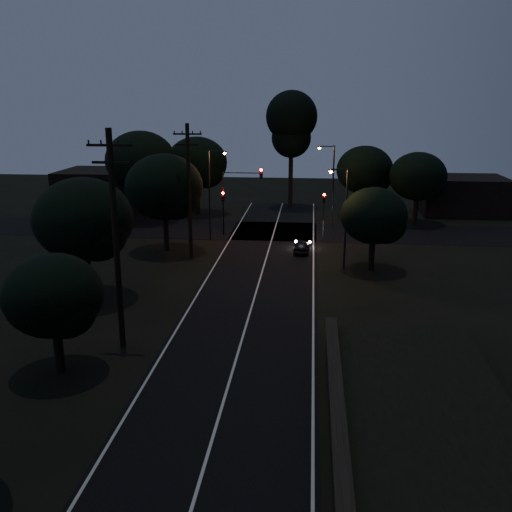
{
  "coord_description": "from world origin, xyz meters",
  "views": [
    {
      "loc": [
        3.45,
        -11.21,
        12.33
      ],
      "look_at": [
        0.0,
        24.0,
        2.5
      ],
      "focal_mm": 40.0,
      "sensor_mm": 36.0,
      "label": 1
    }
  ],
  "objects_px": {
    "signal_mast": "(241,189)",
    "streetlight_b": "(331,181)",
    "signal_left": "(223,205)",
    "streetlight_a": "(212,189)",
    "car": "(302,246)",
    "utility_pole_mid": "(116,238)",
    "utility_pole_far": "(189,189)",
    "streetlight_c": "(344,212)",
    "tall_pine": "(291,124)",
    "signal_right": "(324,207)"
  },
  "relations": [
    {
      "from": "utility_pole_far",
      "to": "streetlight_a",
      "type": "relative_size",
      "value": 1.31
    },
    {
      "from": "signal_right",
      "to": "signal_mast",
      "type": "bearing_deg",
      "value": 179.97
    },
    {
      "from": "streetlight_a",
      "to": "streetlight_c",
      "type": "relative_size",
      "value": 1.07
    },
    {
      "from": "tall_pine",
      "to": "streetlight_b",
      "type": "relative_size",
      "value": 1.65
    },
    {
      "from": "utility_pole_mid",
      "to": "signal_right",
      "type": "relative_size",
      "value": 2.68
    },
    {
      "from": "signal_right",
      "to": "streetlight_a",
      "type": "xyz_separation_m",
      "value": [
        -9.91,
        -1.99,
        1.8
      ]
    },
    {
      "from": "utility_pole_far",
      "to": "signal_right",
      "type": "xyz_separation_m",
      "value": [
        10.6,
        7.99,
        -2.65
      ]
    },
    {
      "from": "tall_pine",
      "to": "streetlight_a",
      "type": "distance_m",
      "value": 18.78
    },
    {
      "from": "utility_pole_mid",
      "to": "tall_pine",
      "type": "height_order",
      "value": "tall_pine"
    },
    {
      "from": "utility_pole_mid",
      "to": "streetlight_c",
      "type": "relative_size",
      "value": 1.47
    },
    {
      "from": "signal_left",
      "to": "streetlight_b",
      "type": "xyz_separation_m",
      "value": [
        9.91,
        4.01,
        1.8
      ]
    },
    {
      "from": "utility_pole_far",
      "to": "tall_pine",
      "type": "bearing_deg",
      "value": 73.07
    },
    {
      "from": "utility_pole_far",
      "to": "car",
      "type": "height_order",
      "value": "utility_pole_far"
    },
    {
      "from": "streetlight_a",
      "to": "car",
      "type": "xyz_separation_m",
      "value": [
        8.08,
        -3.54,
        -4.11
      ]
    },
    {
      "from": "signal_left",
      "to": "signal_right",
      "type": "relative_size",
      "value": 1.0
    },
    {
      "from": "utility_pole_mid",
      "to": "streetlight_a",
      "type": "xyz_separation_m",
      "value": [
        0.69,
        23.0,
        -1.1
      ]
    },
    {
      "from": "tall_pine",
      "to": "streetlight_a",
      "type": "bearing_deg",
      "value": -110.36
    },
    {
      "from": "streetlight_c",
      "to": "streetlight_a",
      "type": "bearing_deg",
      "value": 144.31
    },
    {
      "from": "streetlight_b",
      "to": "streetlight_c",
      "type": "xyz_separation_m",
      "value": [
        0.52,
        -14.0,
        -0.29
      ]
    },
    {
      "from": "signal_left",
      "to": "streetlight_a",
      "type": "height_order",
      "value": "streetlight_a"
    },
    {
      "from": "signal_mast",
      "to": "streetlight_a",
      "type": "height_order",
      "value": "streetlight_a"
    },
    {
      "from": "signal_mast",
      "to": "streetlight_b",
      "type": "bearing_deg",
      "value": 25.99
    },
    {
      "from": "signal_right",
      "to": "signal_mast",
      "type": "xyz_separation_m",
      "value": [
        -7.51,
        0.0,
        1.5
      ]
    },
    {
      "from": "utility_pole_far",
      "to": "streetlight_c",
      "type": "relative_size",
      "value": 1.4
    },
    {
      "from": "signal_right",
      "to": "signal_mast",
      "type": "relative_size",
      "value": 0.66
    },
    {
      "from": "utility_pole_mid",
      "to": "tall_pine",
      "type": "relative_size",
      "value": 0.83
    },
    {
      "from": "utility_pole_mid",
      "to": "signal_right",
      "type": "bearing_deg",
      "value": 67.01
    },
    {
      "from": "signal_left",
      "to": "signal_mast",
      "type": "distance_m",
      "value": 2.26
    },
    {
      "from": "streetlight_a",
      "to": "streetlight_c",
      "type": "bearing_deg",
      "value": -35.69
    },
    {
      "from": "tall_pine",
      "to": "streetlight_b",
      "type": "distance_m",
      "value": 12.79
    },
    {
      "from": "car",
      "to": "streetlight_c",
      "type": "bearing_deg",
      "value": 126.77
    },
    {
      "from": "car",
      "to": "signal_left",
      "type": "bearing_deg",
      "value": -34.45
    },
    {
      "from": "utility_pole_mid",
      "to": "signal_left",
      "type": "xyz_separation_m",
      "value": [
        1.4,
        24.99,
        -2.9
      ]
    },
    {
      "from": "tall_pine",
      "to": "signal_left",
      "type": "distance_m",
      "value": 17.36
    },
    {
      "from": "streetlight_c",
      "to": "car",
      "type": "xyz_separation_m",
      "value": [
        -3.05,
        4.46,
        -3.82
      ]
    },
    {
      "from": "signal_mast",
      "to": "streetlight_b",
      "type": "xyz_separation_m",
      "value": [
        8.22,
        4.01,
        0.3
      ]
    },
    {
      "from": "signal_left",
      "to": "streetlight_c",
      "type": "bearing_deg",
      "value": -43.76
    },
    {
      "from": "streetlight_a",
      "to": "streetlight_b",
      "type": "relative_size",
      "value": 1.0
    },
    {
      "from": "utility_pole_mid",
      "to": "utility_pole_far",
      "type": "bearing_deg",
      "value": 90.0
    },
    {
      "from": "signal_left",
      "to": "signal_right",
      "type": "xyz_separation_m",
      "value": [
        9.2,
        0.0,
        0.0
      ]
    },
    {
      "from": "signal_left",
      "to": "streetlight_a",
      "type": "xyz_separation_m",
      "value": [
        -0.71,
        -1.99,
        1.8
      ]
    },
    {
      "from": "signal_mast",
      "to": "streetlight_a",
      "type": "relative_size",
      "value": 0.78
    },
    {
      "from": "signal_left",
      "to": "streetlight_b",
      "type": "height_order",
      "value": "streetlight_b"
    },
    {
      "from": "signal_mast",
      "to": "signal_left",
      "type": "bearing_deg",
      "value": -179.87
    },
    {
      "from": "tall_pine",
      "to": "streetlight_a",
      "type": "relative_size",
      "value": 1.65
    },
    {
      "from": "car",
      "to": "streetlight_b",
      "type": "bearing_deg",
      "value": -102.47
    },
    {
      "from": "signal_left",
      "to": "streetlight_c",
      "type": "distance_m",
      "value": 14.52
    },
    {
      "from": "utility_pole_far",
      "to": "signal_left",
      "type": "relative_size",
      "value": 2.56
    },
    {
      "from": "signal_right",
      "to": "streetlight_a",
      "type": "height_order",
      "value": "streetlight_a"
    },
    {
      "from": "streetlight_a",
      "to": "utility_pole_mid",
      "type": "bearing_deg",
      "value": -91.73
    }
  ]
}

